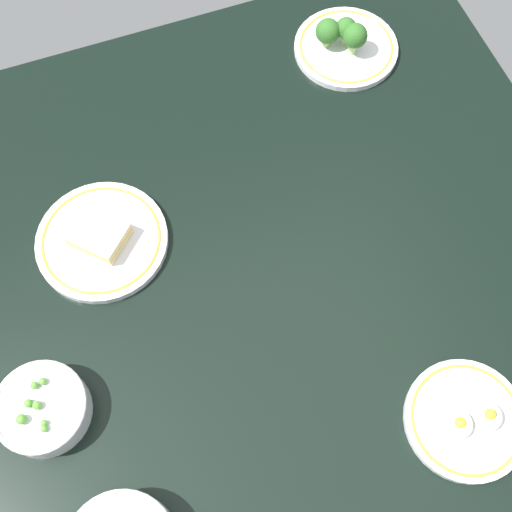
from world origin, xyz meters
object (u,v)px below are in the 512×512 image
plate_broccoli (345,43)px  plate_eggs (467,420)px  plate_sandwich (101,240)px  bowl_peas (43,409)px

plate_broccoli → plate_eggs: plate_broccoli is taller
plate_sandwich → plate_broccoli: (56.23, 24.83, 0.85)cm
bowl_peas → plate_broccoli: (71.78, 50.24, -0.54)cm
bowl_peas → plate_eggs: 64.79cm
plate_sandwich → plate_eggs: 66.39cm
bowl_peas → plate_eggs: size_ratio=0.76×
bowl_peas → plate_broccoli: plate_broccoli is taller
plate_eggs → plate_sandwich: bearing=132.4°
plate_eggs → bowl_peas: bearing=158.6°
plate_sandwich → bowl_peas: size_ratio=1.59×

